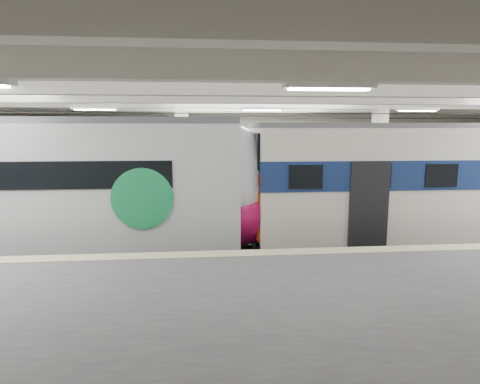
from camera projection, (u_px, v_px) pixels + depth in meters
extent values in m
cube|color=black|center=(269.00, 256.00, 13.59)|extent=(36.00, 24.00, 0.10)
cube|color=silver|center=(271.00, 86.00, 12.71)|extent=(36.00, 24.00, 0.20)
cube|color=beige|center=(241.00, 155.00, 22.99)|extent=(30.00, 0.10, 5.50)
cube|color=beige|center=(469.00, 307.00, 3.31)|extent=(30.00, 0.10, 5.50)
cube|color=#4D4C4F|center=(329.00, 338.00, 7.10)|extent=(30.00, 7.00, 1.10)
cube|color=beige|center=(290.00, 252.00, 10.21)|extent=(30.00, 0.50, 0.02)
cube|color=beige|center=(183.00, 166.00, 15.83)|extent=(0.50, 0.50, 5.50)
cube|color=beige|center=(378.00, 165.00, 16.55)|extent=(0.50, 0.50, 5.50)
cube|color=beige|center=(271.00, 96.00, 12.76)|extent=(30.00, 18.00, 0.50)
cube|color=#59544C|center=(269.00, 252.00, 13.57)|extent=(30.00, 1.52, 0.16)
cube|color=#59544C|center=(250.00, 217.00, 18.98)|extent=(30.00, 1.52, 0.16)
cylinder|color=black|center=(271.00, 113.00, 12.85)|extent=(30.00, 0.03, 0.03)
cylinder|color=black|center=(251.00, 118.00, 18.26)|extent=(30.00, 0.03, 0.03)
cube|color=white|center=(283.00, 102.00, 10.84)|extent=(26.00, 8.40, 0.12)
cube|color=silver|center=(32.00, 186.00, 12.53)|extent=(12.85, 2.87, 3.85)
ellipsoid|color=silver|center=(237.00, 184.00, 13.10)|extent=(2.27, 2.81, 3.78)
ellipsoid|color=#B60F4D|center=(240.00, 209.00, 13.25)|extent=(2.41, 2.87, 2.31)
cylinder|color=#1B9954|center=(142.00, 199.00, 11.44)|extent=(1.78, 0.06, 1.78)
cube|color=#4C4C51|center=(27.00, 121.00, 12.21)|extent=(12.85, 2.35, 0.20)
cube|color=black|center=(37.00, 250.00, 12.85)|extent=(12.85, 2.01, 0.70)
cube|color=silver|center=(444.00, 183.00, 13.75)|extent=(13.11, 2.87, 3.73)
cube|color=navy|center=(445.00, 170.00, 13.68)|extent=(13.15, 2.93, 0.91)
cube|color=#B12C0B|center=(254.00, 201.00, 13.24)|extent=(0.08, 2.44, 2.05)
cube|color=black|center=(254.00, 154.00, 13.00)|extent=(0.08, 2.30, 1.34)
cube|color=#4C4C51|center=(449.00, 126.00, 13.45)|extent=(13.11, 2.24, 0.16)
cube|color=black|center=(440.00, 240.00, 14.07)|extent=(13.11, 2.01, 0.70)
cube|color=silver|center=(124.00, 173.00, 18.13)|extent=(12.76, 2.68, 3.46)
cube|color=#1B9954|center=(123.00, 163.00, 18.05)|extent=(12.80, 2.74, 0.73)
cube|color=#4C4C51|center=(122.00, 132.00, 17.84)|extent=(12.76, 2.23, 0.16)
cube|color=black|center=(126.00, 215.00, 18.43)|extent=(12.76, 2.41, 0.60)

